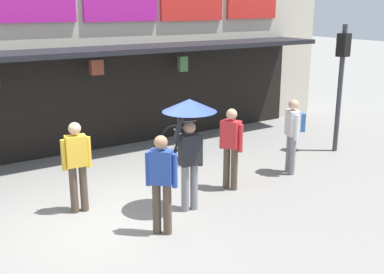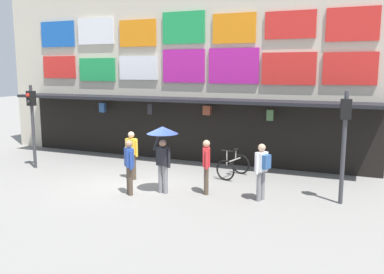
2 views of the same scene
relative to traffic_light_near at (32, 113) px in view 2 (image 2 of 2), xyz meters
name	(u,v)px [view 2 (image 2 of 2)]	position (x,y,z in m)	size (l,w,h in m)	color
ground_plane	(136,184)	(4.81, -0.51, -2.14)	(80.00, 80.00, 0.00)	gray
shopfront	(190,65)	(4.81, 4.06, 1.82)	(18.00, 2.60, 8.00)	beige
traffic_light_near	(32,113)	(0.00, 0.00, 0.00)	(0.32, 0.34, 3.20)	#38383D
traffic_light_far	(345,129)	(11.21, 0.02, 0.00)	(0.31, 0.34, 3.20)	#38383D
bicycle_parked	(233,166)	(7.53, 1.62, -1.75)	(0.95, 1.29, 1.05)	black
pedestrian_in_green	(262,168)	(9.06, -0.60, -1.16)	(0.44, 0.50, 1.68)	gray
pedestrian_in_blue	(132,153)	(4.36, -0.01, -1.19)	(0.53, 0.27, 1.68)	brown
pedestrian_in_black	(129,164)	(5.22, -1.57, -1.19)	(0.41, 0.41, 1.68)	brown
pedestrian_with_umbrella	(163,141)	(6.09, -1.04, -0.50)	(0.96, 0.96, 2.08)	gray
pedestrian_in_white	(206,164)	(7.35, -0.61, -1.19)	(0.34, 0.50, 1.68)	brown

